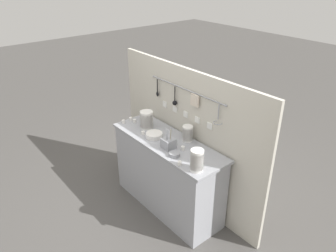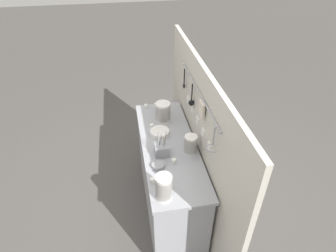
% 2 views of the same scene
% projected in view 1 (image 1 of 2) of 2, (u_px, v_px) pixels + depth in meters
% --- Properties ---
extents(ground_plane, '(20.00, 20.00, 0.00)m').
position_uv_depth(ground_plane, '(168.00, 204.00, 4.08)').
color(ground_plane, '#514F4C').
extents(counter, '(1.50, 0.51, 0.91)m').
position_uv_depth(counter, '(168.00, 174.00, 3.87)').
color(counter, '#9EA0A8').
rests_on(counter, ground).
extents(back_wall, '(2.30, 0.11, 1.69)m').
position_uv_depth(back_wall, '(187.00, 138.00, 3.85)').
color(back_wall, beige).
rests_on(back_wall, ground).
extents(bowl_stack_back_corner, '(0.12, 0.12, 0.18)m').
position_uv_depth(bowl_stack_back_corner, '(188.00, 133.00, 3.63)').
color(bowl_stack_back_corner, white).
rests_on(bowl_stack_back_corner, counter).
extents(bowl_stack_nested_right, '(0.16, 0.16, 0.21)m').
position_uv_depth(bowl_stack_nested_right, '(147.00, 120.00, 3.90)').
color(bowl_stack_nested_right, white).
rests_on(bowl_stack_nested_right, counter).
extents(bowl_stack_short_front, '(0.13, 0.13, 0.23)m').
position_uv_depth(bowl_stack_short_front, '(197.00, 160.00, 3.10)').
color(bowl_stack_short_front, white).
rests_on(bowl_stack_short_front, counter).
extents(plate_stack, '(0.19, 0.19, 0.05)m').
position_uv_depth(plate_stack, '(154.00, 135.00, 3.73)').
color(plate_stack, white).
rests_on(plate_stack, counter).
extents(steel_mixing_bowl, '(0.11, 0.11, 0.04)m').
position_uv_depth(steel_mixing_bowl, '(174.00, 154.00, 3.37)').
color(steel_mixing_bowl, '#93969E').
rests_on(steel_mixing_bowl, counter).
extents(cutlery_caddy, '(0.13, 0.13, 0.25)m').
position_uv_depth(cutlery_caddy, '(168.00, 143.00, 3.50)').
color(cutlery_caddy, '#93969E').
rests_on(cutlery_caddy, counter).
extents(cup_mid_row, '(0.04, 0.04, 0.04)m').
position_uv_depth(cup_mid_row, '(135.00, 121.00, 4.06)').
color(cup_mid_row, white).
rests_on(cup_mid_row, counter).
extents(cup_by_caddy, '(0.04, 0.04, 0.04)m').
position_uv_depth(cup_by_caddy, '(143.00, 133.00, 3.78)').
color(cup_by_caddy, white).
rests_on(cup_by_caddy, counter).
extents(cup_edge_far, '(0.04, 0.04, 0.04)m').
position_uv_depth(cup_edge_far, '(131.00, 119.00, 4.11)').
color(cup_edge_far, white).
rests_on(cup_edge_far, counter).
extents(cup_front_right, '(0.04, 0.04, 0.04)m').
position_uv_depth(cup_front_right, '(183.00, 148.00, 3.48)').
color(cup_front_right, white).
rests_on(cup_front_right, counter).
extents(cup_edge_near, '(0.04, 0.04, 0.04)m').
position_uv_depth(cup_edge_near, '(180.00, 163.00, 3.22)').
color(cup_edge_near, white).
rests_on(cup_edge_near, counter).
extents(cup_back_left, '(0.04, 0.04, 0.04)m').
position_uv_depth(cup_back_left, '(123.00, 122.00, 4.04)').
color(cup_back_left, white).
rests_on(cup_back_left, counter).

